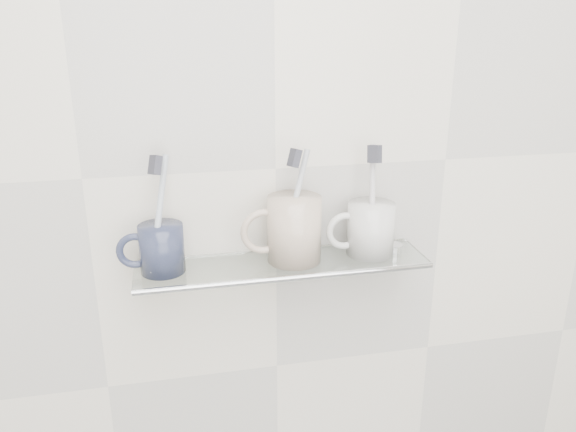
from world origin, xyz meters
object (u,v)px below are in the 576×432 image
object	(u,v)px
mug_center	(294,229)
mug_left	(162,249)
shelf_glass	(283,264)
mug_right	(371,229)

from	to	relation	value
mug_center	mug_left	bearing A→B (deg)	155.37
shelf_glass	mug_right	distance (m)	0.17
mug_right	mug_left	bearing A→B (deg)	179.58
mug_left	mug_right	xyz separation A→B (m)	(0.36, 0.00, 0.01)
mug_center	mug_right	xyz separation A→B (m)	(0.14, 0.00, -0.01)
mug_left	mug_right	size ratio (longest dim) A/B	0.87
mug_right	shelf_glass	bearing A→B (deg)	-178.61
mug_right	mug_center	bearing A→B (deg)	179.58
mug_left	mug_center	xyz separation A→B (m)	(0.22, 0.00, 0.02)
shelf_glass	mug_left	xyz separation A→B (m)	(-0.20, 0.00, 0.04)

